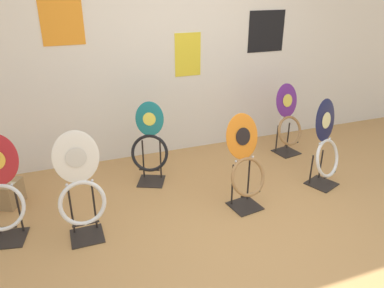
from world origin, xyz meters
The scene contains 9 objects.
ground_plane centered at (0.00, 0.00, 0.00)m, with size 14.00×14.00×0.00m, color #B7844C.
wall_back centered at (0.00, 2.01, 1.30)m, with size 8.00×0.07×2.60m.
toilet_seat_display_purple_note centered at (1.23, 1.41, 0.43)m, with size 0.41×0.34×0.89m.
toilet_seat_display_teal_sax centered at (-0.60, 1.27, 0.43)m, with size 0.44×0.37×0.91m.
toilet_seat_display_navy_moon centered at (1.14, 0.56, 0.44)m, with size 0.44×0.36×0.96m.
toilet_seat_display_orange_sun centered at (0.14, 0.49, 0.47)m, with size 0.41×0.36×0.93m.
toilet_seat_display_crimson_swirl centered at (-2.02, 0.76, 0.46)m, with size 0.43×0.37×0.93m.
toilet_seat_display_white_plain centered at (-1.38, 0.53, 0.47)m, with size 0.39×0.28×0.98m.
storage_box centered at (-2.12, 1.36, 0.13)m, with size 0.46×0.41×0.25m.
Camera 1 is at (-1.46, -2.31, 2.09)m, focal length 35.00 mm.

